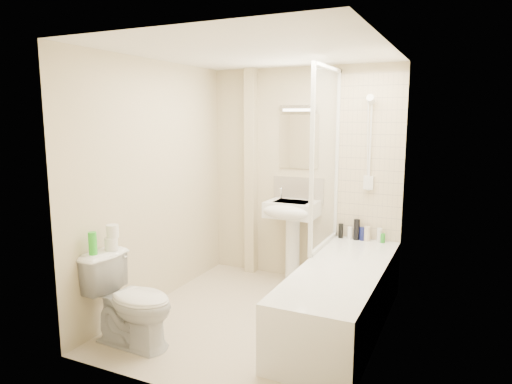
% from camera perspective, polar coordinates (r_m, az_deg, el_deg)
% --- Properties ---
extents(floor, '(2.50, 2.50, 0.00)m').
position_cam_1_polar(floor, '(4.40, -0.03, -15.61)').
color(floor, beige).
rests_on(floor, ground).
extents(wall_back, '(2.20, 0.02, 2.40)m').
position_cam_1_polar(wall_back, '(5.18, 5.84, 2.06)').
color(wall_back, beige).
rests_on(wall_back, ground).
extents(wall_left, '(0.02, 2.50, 2.40)m').
position_cam_1_polar(wall_left, '(4.61, -12.52, 0.96)').
color(wall_left, beige).
rests_on(wall_left, ground).
extents(wall_right, '(0.02, 2.50, 2.40)m').
position_cam_1_polar(wall_right, '(3.71, 15.53, -1.16)').
color(wall_right, beige).
rests_on(wall_right, ground).
extents(ceiling, '(2.20, 2.50, 0.02)m').
position_cam_1_polar(ceiling, '(4.02, -0.04, 17.15)').
color(ceiling, white).
rests_on(ceiling, wall_back).
extents(tile_back, '(0.70, 0.01, 1.75)m').
position_cam_1_polar(tile_back, '(4.95, 14.07, 4.11)').
color(tile_back, beige).
rests_on(tile_back, wall_back).
extents(tile_right, '(0.01, 2.10, 1.75)m').
position_cam_1_polar(tile_right, '(3.88, 16.00, 2.62)').
color(tile_right, beige).
rests_on(tile_right, wall_right).
extents(pipe_boxing, '(0.12, 0.12, 2.40)m').
position_cam_1_polar(pipe_boxing, '(5.36, -0.64, 2.36)').
color(pipe_boxing, beige).
rests_on(pipe_boxing, ground).
extents(splashback, '(0.60, 0.02, 0.30)m').
position_cam_1_polar(splashback, '(5.21, 5.30, 0.23)').
color(splashback, beige).
rests_on(splashback, wall_back).
extents(mirror, '(0.46, 0.01, 0.60)m').
position_cam_1_polar(mirror, '(5.15, 5.39, 6.27)').
color(mirror, white).
rests_on(mirror, wall_back).
extents(strip_light, '(0.42, 0.07, 0.07)m').
position_cam_1_polar(strip_light, '(5.13, 5.37, 10.39)').
color(strip_light, silver).
rests_on(strip_light, wall_back).
extents(bathtub, '(0.70, 2.10, 0.55)m').
position_cam_1_polar(bathtub, '(4.22, 10.65, -12.58)').
color(bathtub, white).
rests_on(bathtub, ground).
extents(shower_screen, '(0.04, 0.92, 1.80)m').
position_cam_1_polar(shower_screen, '(4.61, 8.74, 4.21)').
color(shower_screen, white).
rests_on(shower_screen, bathtub).
extents(shower_fixture, '(0.10, 0.16, 0.99)m').
position_cam_1_polar(shower_fixture, '(4.90, 14.01, 5.47)').
color(shower_fixture, white).
rests_on(shower_fixture, wall_back).
extents(pedestal_sink, '(0.55, 0.50, 1.06)m').
position_cam_1_polar(pedestal_sink, '(5.06, 4.38, -3.32)').
color(pedestal_sink, white).
rests_on(pedestal_sink, ground).
extents(bottle_black_a, '(0.05, 0.05, 0.16)m').
position_cam_1_polar(bottle_black_a, '(5.07, 10.55, -4.78)').
color(bottle_black_a, black).
rests_on(bottle_black_a, bathtub).
extents(bottle_white_a, '(0.05, 0.05, 0.13)m').
position_cam_1_polar(bottle_white_a, '(5.05, 11.67, -5.04)').
color(bottle_white_a, white).
rests_on(bottle_white_a, bathtub).
extents(bottle_black_b, '(0.06, 0.06, 0.22)m').
position_cam_1_polar(bottle_black_b, '(5.02, 12.47, -4.60)').
color(bottle_black_b, black).
rests_on(bottle_black_b, bathtub).
extents(bottle_blue, '(0.06, 0.06, 0.14)m').
position_cam_1_polar(bottle_blue, '(5.02, 13.14, -5.11)').
color(bottle_blue, navy).
rests_on(bottle_blue, bathtub).
extents(bottle_cream, '(0.06, 0.06, 0.16)m').
position_cam_1_polar(bottle_cream, '(5.01, 13.70, -5.08)').
color(bottle_cream, beige).
rests_on(bottle_cream, bathtub).
extents(bottle_white_b, '(0.05, 0.05, 0.15)m').
position_cam_1_polar(bottle_white_b, '(4.99, 15.19, -5.24)').
color(bottle_white_b, white).
rests_on(bottle_white_b, bathtub).
extents(bottle_green, '(0.06, 0.06, 0.10)m').
position_cam_1_polar(bottle_green, '(4.99, 15.52, -5.56)').
color(bottle_green, green).
rests_on(bottle_green, bathtub).
extents(toilet, '(0.49, 0.78, 0.76)m').
position_cam_1_polar(toilet, '(3.95, -15.28, -12.95)').
color(toilet, white).
rests_on(toilet, ground).
extents(toilet_roll_lower, '(0.11, 0.11, 0.10)m').
position_cam_1_polar(toilet_roll_lower, '(4.02, -17.65, -6.18)').
color(toilet_roll_lower, white).
rests_on(toilet_roll_lower, toilet).
extents(toilet_roll_upper, '(0.10, 0.10, 0.11)m').
position_cam_1_polar(toilet_roll_upper, '(4.00, -17.51, -4.69)').
color(toilet_roll_upper, white).
rests_on(toilet_roll_upper, toilet_roll_lower).
extents(green_bottle, '(0.07, 0.07, 0.19)m').
position_cam_1_polar(green_bottle, '(3.92, -19.74, -6.07)').
color(green_bottle, green).
rests_on(green_bottle, toilet).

